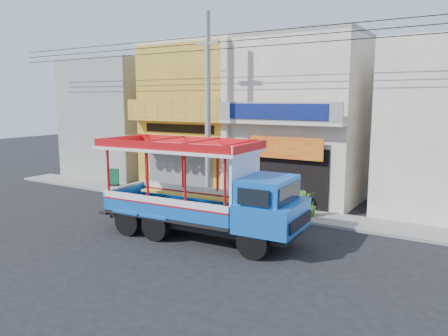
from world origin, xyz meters
name	(u,v)px	position (x,y,z in m)	size (l,w,h in m)	color
ground	(183,227)	(0.00, 0.00, 0.00)	(90.00, 90.00, 0.00)	black
sidewalk	(234,205)	(0.00, 4.00, 0.06)	(30.00, 2.00, 0.12)	slate
shophouse_left	(210,116)	(-4.00, 7.96, 4.11)	(6.00, 7.50, 8.24)	#BE822A
shophouse_right	(306,119)	(2.00, 7.96, 4.11)	(6.00, 6.75, 8.24)	#BCB29A
party_pilaster	(225,122)	(-1.00, 4.85, 4.00)	(0.35, 0.30, 8.00)	#BCB29A
filler_building_left	(124,119)	(-11.00, 8.00, 3.80)	(6.00, 6.00, 7.60)	gray
utility_pole	(210,101)	(-0.85, 3.30, 5.03)	(28.00, 0.26, 9.00)	gray
songthaew_truck	(213,193)	(1.94, -0.75, 1.75)	(7.90, 2.97, 3.63)	black
green_sign	(114,179)	(-8.24, 4.22, 0.55)	(0.65, 0.46, 1.02)	black
potted_plant_b	(301,201)	(3.26, 4.38, 0.59)	(0.52, 0.42, 0.95)	#30621C
potted_plant_c	(310,204)	(3.86, 3.87, 0.65)	(0.60, 0.60, 1.06)	#30621C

